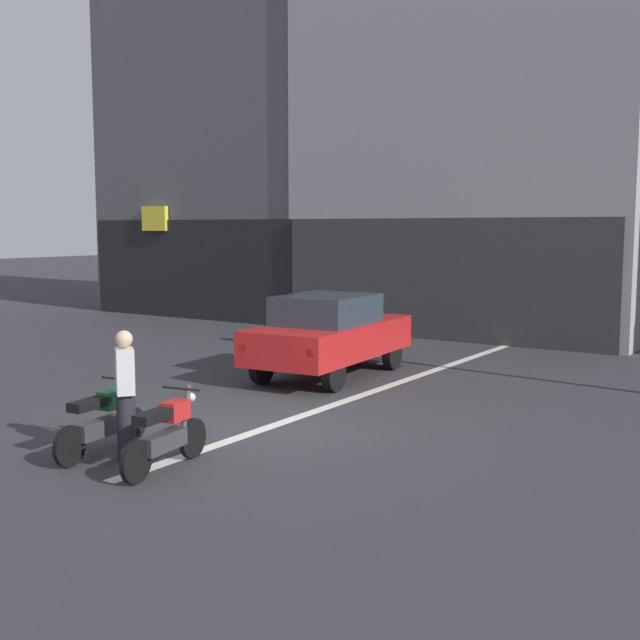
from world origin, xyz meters
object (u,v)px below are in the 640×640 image
(motorcycle_green_row_leftmost, at_px, (102,420))
(motorcycle_red_row_left_mid, at_px, (166,433))
(person_by_motorcycles, at_px, (125,394))
(car_red_crossing_near, at_px, (329,333))

(motorcycle_green_row_leftmost, relative_size, motorcycle_red_row_left_mid, 1.00)
(person_by_motorcycles, bearing_deg, car_red_crossing_near, 98.62)
(car_red_crossing_near, height_order, person_by_motorcycles, person_by_motorcycles)
(motorcycle_green_row_leftmost, height_order, person_by_motorcycles, person_by_motorcycles)
(car_red_crossing_near, bearing_deg, motorcycle_green_row_leftmost, -85.26)
(car_red_crossing_near, relative_size, motorcycle_green_row_leftmost, 2.54)
(car_red_crossing_near, height_order, motorcycle_green_row_leftmost, car_red_crossing_near)
(motorcycle_green_row_leftmost, bearing_deg, person_by_motorcycles, 2.74)
(motorcycle_green_row_leftmost, height_order, motorcycle_red_row_left_mid, same)
(motorcycle_green_row_leftmost, bearing_deg, car_red_crossing_near, 94.74)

